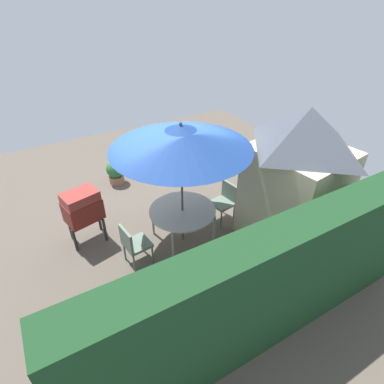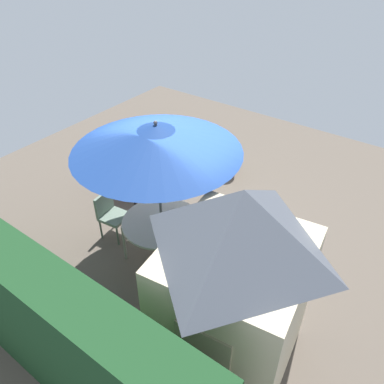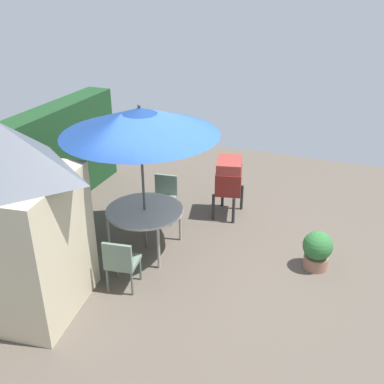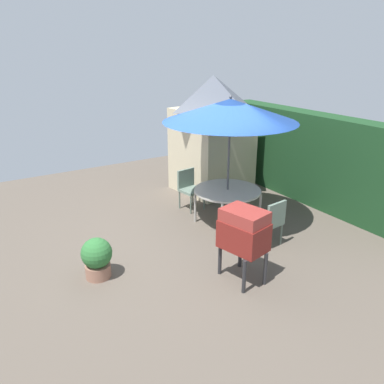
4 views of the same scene
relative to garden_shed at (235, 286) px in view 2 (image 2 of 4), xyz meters
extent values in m
plane|color=brown|center=(2.04, -1.98, -1.47)|extent=(11.00, 11.00, 0.00)
cube|color=#193D1E|center=(2.04, 1.52, -0.42)|extent=(5.65, 0.57, 2.09)
cube|color=#C6B793|center=(0.00, 0.00, -0.42)|extent=(1.75, 1.83, 2.08)
pyramid|color=#4C515B|center=(0.00, 0.00, 1.01)|extent=(1.86, 1.94, 0.79)
cube|color=gray|center=(-0.11, 0.82, -0.65)|extent=(0.65, 0.11, 1.62)
cylinder|color=#B2ADA3|center=(2.00, -1.00, -0.70)|extent=(1.36, 1.36, 0.04)
cylinder|color=gray|center=(1.52, -1.48, -1.09)|extent=(0.05, 0.05, 0.75)
cylinder|color=gray|center=(2.47, -1.48, -1.09)|extent=(0.05, 0.05, 0.75)
cylinder|color=gray|center=(1.52, -0.53, -1.09)|extent=(0.05, 0.05, 0.75)
cylinder|color=gray|center=(2.47, -0.53, -1.09)|extent=(0.05, 0.05, 0.75)
cylinder|color=#4C4C51|center=(2.00, -1.00, -0.17)|extent=(0.04, 0.04, 2.59)
cone|color=navy|center=(2.00, -1.00, 0.91)|extent=(2.58, 2.58, 0.43)
sphere|color=#4C4C51|center=(2.00, -1.00, 1.16)|extent=(0.06, 0.06, 0.06)
cube|color=maroon|center=(3.75, -2.01, -0.69)|extent=(0.80, 0.65, 0.45)
cube|color=maroon|center=(3.75, -2.01, -0.37)|extent=(0.76, 0.61, 0.20)
cylinder|color=#262628|center=(3.44, -2.22, -1.19)|extent=(0.06, 0.06, 0.55)
cylinder|color=#262628|center=(4.06, -2.22, -1.19)|extent=(0.06, 0.06, 0.55)
cylinder|color=#262628|center=(3.44, -1.80, -1.19)|extent=(0.06, 0.06, 0.55)
cylinder|color=#262628|center=(4.06, -1.80, -1.19)|extent=(0.06, 0.06, 0.55)
cube|color=slate|center=(3.06, -0.88, -1.02)|extent=(0.51, 0.51, 0.06)
cube|color=slate|center=(3.27, -0.85, -0.79)|extent=(0.10, 0.46, 0.45)
cylinder|color=#516155|center=(3.28, -1.05, -1.24)|extent=(0.04, 0.04, 0.45)
cylinder|color=#516155|center=(3.23, -0.65, -1.24)|extent=(0.04, 0.04, 0.45)
cylinder|color=#516155|center=(2.88, -1.10, -1.24)|extent=(0.04, 0.04, 0.45)
cylinder|color=#516155|center=(2.84, -0.70, -1.24)|extent=(0.04, 0.04, 0.45)
cube|color=slate|center=(0.89, -1.17, -1.02)|extent=(0.52, 0.52, 0.06)
cube|color=slate|center=(0.68, -1.20, -0.79)|extent=(0.12, 0.46, 0.45)
cylinder|color=#516155|center=(0.66, -1.00, -1.24)|extent=(0.04, 0.04, 0.45)
cylinder|color=#516155|center=(0.72, -1.39, -1.24)|extent=(0.04, 0.04, 0.45)
cylinder|color=#516155|center=(1.06, -0.94, -1.24)|extent=(0.04, 0.04, 0.45)
cylinder|color=#516155|center=(1.12, -1.33, -1.24)|extent=(0.04, 0.04, 0.45)
cylinder|color=#936651|center=(2.47, -3.94, -1.35)|extent=(0.41, 0.41, 0.22)
sphere|color=#2D6B33|center=(2.47, -3.94, -1.03)|extent=(0.50, 0.50, 0.50)
camera|label=1|loc=(4.38, 3.51, 3.16)|focal=29.47mm
camera|label=2|loc=(-1.36, 2.71, 3.55)|focal=35.73mm
camera|label=3|loc=(-4.14, -4.24, 3.02)|focal=42.06mm
camera|label=4|loc=(7.88, -5.52, 2.05)|focal=36.36mm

